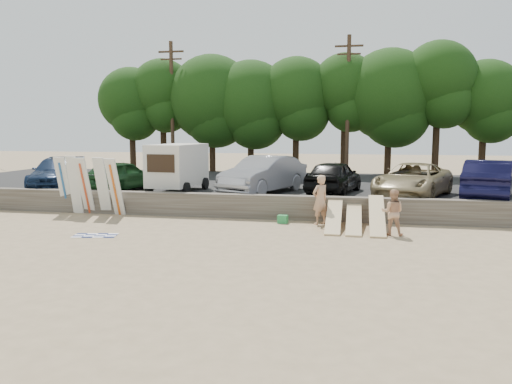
% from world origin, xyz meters
% --- Properties ---
extents(ground, '(120.00, 120.00, 0.00)m').
position_xyz_m(ground, '(0.00, 0.00, 0.00)').
color(ground, tan).
rests_on(ground, ground).
extents(seawall, '(44.00, 0.50, 1.00)m').
position_xyz_m(seawall, '(0.00, 3.00, 0.50)').
color(seawall, '#6B6356').
rests_on(seawall, ground).
extents(parking_lot, '(44.00, 14.50, 0.70)m').
position_xyz_m(parking_lot, '(0.00, 10.50, 0.35)').
color(parking_lot, '#282828').
rests_on(parking_lot, ground).
extents(treeline, '(32.72, 6.18, 8.67)m').
position_xyz_m(treeline, '(-0.29, 17.52, 6.03)').
color(treeline, '#382616').
rests_on(treeline, parking_lot).
extents(utility_poles, '(25.80, 0.26, 9.00)m').
position_xyz_m(utility_poles, '(2.00, 16.00, 5.43)').
color(utility_poles, '#473321').
rests_on(utility_poles, parking_lot).
extents(box_trailer, '(2.30, 3.75, 2.30)m').
position_xyz_m(box_trailer, '(-5.88, 5.69, 1.99)').
color(box_trailer, beige).
rests_on(box_trailer, parking_lot).
extents(car_0, '(3.99, 5.81, 1.56)m').
position_xyz_m(car_0, '(-12.35, 5.69, 1.48)').
color(car_0, '#12223F').
rests_on(car_0, parking_lot).
extents(car_1, '(2.91, 4.73, 1.50)m').
position_xyz_m(car_1, '(-8.75, 5.44, 1.45)').
color(car_1, '#133518').
rests_on(car_1, parking_lot).
extents(car_2, '(3.73, 5.63, 1.75)m').
position_xyz_m(car_2, '(-1.69, 5.99, 1.58)').
color(car_2, '#949599').
rests_on(car_2, parking_lot).
extents(car_3, '(2.84, 4.89, 1.56)m').
position_xyz_m(car_3, '(1.59, 6.51, 1.48)').
color(car_3, black).
rests_on(car_3, parking_lot).
extents(car_4, '(4.32, 5.97, 1.51)m').
position_xyz_m(car_4, '(5.10, 5.87, 1.45)').
color(car_4, '#9A8962').
rests_on(car_4, parking_lot).
extents(car_5, '(3.22, 5.49, 1.71)m').
position_xyz_m(car_5, '(8.21, 5.67, 1.56)').
color(car_5, black).
rests_on(car_5, parking_lot).
extents(surfboard_upright_0, '(0.56, 0.80, 2.52)m').
position_xyz_m(surfboard_upright_0, '(-10.10, 2.65, 1.26)').
color(surfboard_upright_0, silver).
rests_on(surfboard_upright_0, ground).
extents(surfboard_upright_1, '(0.54, 0.56, 2.57)m').
position_xyz_m(surfboard_upright_1, '(-9.51, 2.54, 1.28)').
color(surfboard_upright_1, silver).
rests_on(surfboard_upright_1, ground).
extents(surfboard_upright_2, '(0.52, 0.80, 2.51)m').
position_xyz_m(surfboard_upright_2, '(-8.97, 2.46, 1.26)').
color(surfboard_upright_2, silver).
rests_on(surfboard_upright_2, ground).
extents(surfboard_upright_3, '(0.51, 0.74, 2.53)m').
position_xyz_m(surfboard_upright_3, '(-8.15, 2.49, 1.26)').
color(surfboard_upright_3, silver).
rests_on(surfboard_upright_3, ground).
extents(surfboard_upright_4, '(0.54, 0.87, 2.50)m').
position_xyz_m(surfboard_upright_4, '(-7.51, 2.36, 1.25)').
color(surfboard_upright_4, silver).
rests_on(surfboard_upright_4, ground).
extents(surfboard_low_0, '(0.56, 2.88, 0.96)m').
position_xyz_m(surfboard_low_0, '(1.82, 1.49, 0.48)').
color(surfboard_low_0, beige).
rests_on(surfboard_low_0, ground).
extents(surfboard_low_1, '(0.56, 2.93, 0.80)m').
position_xyz_m(surfboard_low_1, '(2.56, 1.46, 0.40)').
color(surfboard_low_1, beige).
rests_on(surfboard_low_1, ground).
extents(surfboard_low_2, '(0.56, 2.83, 1.13)m').
position_xyz_m(surfboard_low_2, '(3.39, 1.38, 0.57)').
color(surfboard_low_2, beige).
rests_on(surfboard_low_2, ground).
extents(beachgoer_a, '(0.83, 0.83, 1.94)m').
position_xyz_m(beachgoer_a, '(1.24, 2.16, 0.97)').
color(beachgoer_a, tan).
rests_on(beachgoer_a, ground).
extents(beachgoer_b, '(0.85, 0.69, 1.62)m').
position_xyz_m(beachgoer_b, '(3.88, 0.66, 0.81)').
color(beachgoer_b, tan).
rests_on(beachgoer_b, ground).
extents(cooler, '(0.41, 0.34, 0.32)m').
position_xyz_m(cooler, '(-0.22, 2.12, 0.16)').
color(cooler, green).
rests_on(cooler, ground).
extents(gear_bag, '(0.36, 0.33, 0.22)m').
position_xyz_m(gear_bag, '(1.80, 2.40, 0.11)').
color(gear_bag, orange).
rests_on(gear_bag, ground).
extents(beach_towel, '(1.76, 1.76, 0.00)m').
position_xyz_m(beach_towel, '(-6.33, -1.51, 0.01)').
color(beach_towel, white).
rests_on(beach_towel, ground).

